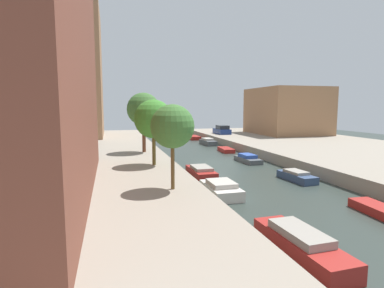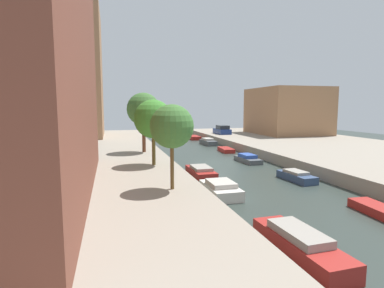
{
  "view_description": "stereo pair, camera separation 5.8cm",
  "coord_description": "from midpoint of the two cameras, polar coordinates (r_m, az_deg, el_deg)",
  "views": [
    {
      "loc": [
        -10.03,
        -28.52,
        5.41
      ],
      "look_at": [
        -1.2,
        5.02,
        1.27
      ],
      "focal_mm": 29.27,
      "sensor_mm": 36.0,
      "label": 1
    },
    {
      "loc": [
        -9.97,
        -28.53,
        5.41
      ],
      "look_at": [
        -1.2,
        5.02,
        1.27
      ],
      "focal_mm": 29.27,
      "sensor_mm": 36.0,
      "label": 2
    }
  ],
  "objects": [
    {
      "name": "ground_plane",
      "position": [
        30.71,
        4.5,
        -3.36
      ],
      "size": [
        84.0,
        84.0,
        0.0
      ],
      "primitive_type": "plane",
      "color": "#2D3833"
    },
    {
      "name": "quay_left",
      "position": [
        29.37,
        -24.37,
        -3.43
      ],
      "size": [
        20.0,
        64.0,
        1.0
      ],
      "primitive_type": "cube",
      "color": "gray",
      "rests_on": "ground_plane"
    },
    {
      "name": "quay_right",
      "position": [
        38.24,
        26.25,
        -1.27
      ],
      "size": [
        20.0,
        64.0,
        1.0
      ],
      "primitive_type": "cube",
      "color": "gray",
      "rests_on": "ground_plane"
    },
    {
      "name": "apartment_tower_far",
      "position": [
        50.22,
        -22.03,
        11.83
      ],
      "size": [
        10.0,
        12.75,
        18.46
      ],
      "primitive_type": "cube",
      "color": "#9E704C",
      "rests_on": "quay_left"
    },
    {
      "name": "low_block_right",
      "position": [
        53.64,
        16.8,
        5.77
      ],
      "size": [
        10.0,
        11.75,
        7.41
      ],
      "primitive_type": "cube",
      "color": "#9E704C",
      "rests_on": "quay_right"
    },
    {
      "name": "street_tree_0",
      "position": [
        16.53,
        -3.69,
        3.17
      ],
      "size": [
        2.34,
        2.34,
        4.55
      ],
      "color": "brown",
      "rests_on": "quay_left"
    },
    {
      "name": "street_tree_1",
      "position": [
        23.72,
        -7.1,
        4.51
      ],
      "size": [
        2.91,
        2.91,
        4.95
      ],
      "color": "brown",
      "rests_on": "quay_left"
    },
    {
      "name": "street_tree_2",
      "position": [
        30.71,
        -8.89,
        6.23
      ],
      "size": [
        3.18,
        3.18,
        5.76
      ],
      "color": "brown",
      "rests_on": "quay_left"
    },
    {
      "name": "parked_car",
      "position": [
        51.37,
        5.44,
        2.51
      ],
      "size": [
        1.95,
        4.28,
        1.4
      ],
      "color": "navy",
      "rests_on": "quay_right"
    },
    {
      "name": "moored_boat_left_0",
      "position": [
        12.6,
        19.05,
        -16.9
      ],
      "size": [
        1.55,
        4.64,
        0.98
      ],
      "color": "maroon",
      "rests_on": "ground_plane"
    },
    {
      "name": "moored_boat_left_1",
      "position": [
        19.39,
        5.21,
        -8.2
      ],
      "size": [
        1.71,
        3.54,
        0.92
      ],
      "color": "beige",
      "rests_on": "ground_plane"
    },
    {
      "name": "moored_boat_left_2",
      "position": [
        25.0,
        1.6,
        -4.97
      ],
      "size": [
        1.58,
        4.07,
        0.72
      ],
      "color": "maroon",
      "rests_on": "ground_plane"
    },
    {
      "name": "moored_boat_right_1",
      "position": [
        24.34,
        18.46,
        -5.61
      ],
      "size": [
        1.48,
        3.37,
        0.74
      ],
      "color": "#33476B",
      "rests_on": "ground_plane"
    },
    {
      "name": "moored_boat_right_2",
      "position": [
        31.16,
        10.09,
        -2.68
      ],
      "size": [
        1.55,
        3.58,
        0.79
      ],
      "color": "#4C5156",
      "rests_on": "ground_plane"
    },
    {
      "name": "moored_boat_right_3",
      "position": [
        37.93,
        6.17,
        -1.07
      ],
      "size": [
        1.54,
        3.3,
        0.47
      ],
      "color": "maroon",
      "rests_on": "ground_plane"
    },
    {
      "name": "moored_boat_right_4",
      "position": [
        44.74,
        2.9,
        0.38
      ],
      "size": [
        1.59,
        3.79,
        0.93
      ],
      "color": "#4C5156",
      "rests_on": "ground_plane"
    },
    {
      "name": "moored_boat_right_5",
      "position": [
        52.23,
        0.29,
        1.19
      ],
      "size": [
        1.58,
        3.85,
        0.58
      ],
      "color": "maroon",
      "rests_on": "ground_plane"
    }
  ]
}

